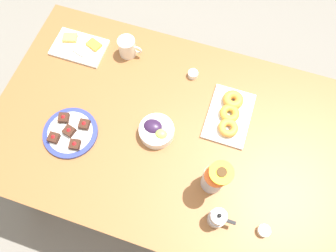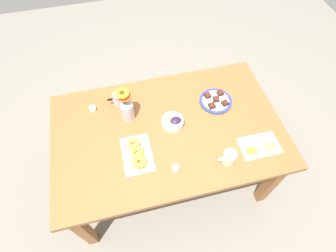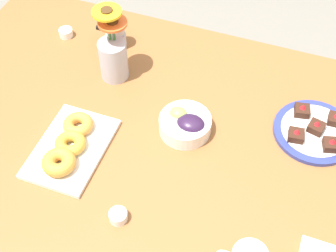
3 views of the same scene
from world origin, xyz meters
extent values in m
plane|color=slate|center=(0.00, 0.00, 0.00)|extent=(6.00, 6.00, 0.00)
cube|color=brown|center=(0.00, 0.00, 0.72)|extent=(1.60, 1.00, 0.04)
cube|color=brown|center=(-0.72, -0.42, 0.35)|extent=(0.07, 0.07, 0.70)
cube|color=brown|center=(-0.72, 0.42, 0.35)|extent=(0.07, 0.07, 0.70)
cube|color=brown|center=(0.72, 0.42, 0.35)|extent=(0.07, 0.07, 0.70)
cylinder|color=silver|center=(-0.32, 0.33, 0.79)|extent=(0.08, 0.08, 0.10)
cylinder|color=brown|center=(-0.32, 0.33, 0.83)|extent=(0.07, 0.07, 0.00)
torus|color=silver|center=(-0.26, 0.33, 0.79)|extent=(0.05, 0.01, 0.05)
cylinder|color=white|center=(-0.04, -0.03, 0.77)|extent=(0.15, 0.15, 0.05)
ellipsoid|color=#2D1938|center=(-0.06, -0.03, 0.79)|extent=(0.08, 0.07, 0.04)
ellipsoid|color=#9EC14C|center=(-0.01, -0.05, 0.79)|extent=(0.05, 0.05, 0.04)
cube|color=white|center=(-0.56, 0.28, 0.75)|extent=(0.26, 0.17, 0.01)
cube|color=#EFB74C|center=(-0.62, 0.31, 0.76)|extent=(0.08, 0.07, 0.02)
cube|color=white|center=(-0.54, 0.26, 0.76)|extent=(0.08, 0.07, 0.01)
cube|color=orange|center=(-0.49, 0.31, 0.76)|extent=(0.08, 0.07, 0.01)
cube|color=white|center=(0.24, 0.15, 0.75)|extent=(0.19, 0.28, 0.01)
torus|color=orange|center=(0.25, 0.08, 0.77)|extent=(0.11, 0.11, 0.03)
torus|color=gold|center=(0.24, 0.15, 0.77)|extent=(0.10, 0.10, 0.03)
torus|color=orange|center=(0.24, 0.22, 0.77)|extent=(0.11, 0.11, 0.04)
cylinder|color=white|center=(0.49, -0.30, 0.75)|extent=(0.05, 0.05, 0.03)
cylinder|color=#C68923|center=(0.49, -0.30, 0.76)|extent=(0.04, 0.04, 0.01)
cylinder|color=white|center=(0.03, 0.30, 0.75)|extent=(0.05, 0.05, 0.03)
cylinder|color=maroon|center=(0.03, 0.30, 0.76)|extent=(0.04, 0.04, 0.01)
cylinder|color=navy|center=(-0.41, -0.15, 0.75)|extent=(0.24, 0.24, 0.01)
cylinder|color=white|center=(-0.41, -0.15, 0.75)|extent=(0.20, 0.20, 0.01)
cube|color=#381E14|center=(-0.46, -0.10, 0.77)|extent=(0.05, 0.05, 0.02)
cone|color=red|center=(-0.46, -0.10, 0.79)|extent=(0.02, 0.02, 0.01)
cube|color=#381E14|center=(-0.36, -0.10, 0.77)|extent=(0.05, 0.05, 0.02)
cone|color=red|center=(-0.36, -0.10, 0.79)|extent=(0.02, 0.02, 0.01)
cube|color=#381E14|center=(-0.46, -0.20, 0.77)|extent=(0.05, 0.05, 0.02)
cone|color=red|center=(-0.46, -0.20, 0.79)|extent=(0.02, 0.02, 0.01)
cube|color=#381E14|center=(-0.36, -0.20, 0.77)|extent=(0.05, 0.05, 0.02)
cone|color=red|center=(-0.36, -0.20, 0.79)|extent=(0.02, 0.02, 0.01)
cube|color=#381E14|center=(-0.41, -0.15, 0.77)|extent=(0.05, 0.05, 0.02)
cone|color=red|center=(-0.41, -0.15, 0.79)|extent=(0.02, 0.02, 0.01)
cylinder|color=#B2B2BC|center=(0.25, -0.17, 0.81)|extent=(0.09, 0.09, 0.14)
cylinder|color=#3D702D|center=(0.26, -0.19, 0.93)|extent=(0.01, 0.01, 0.10)
cylinder|color=yellow|center=(0.26, -0.19, 0.98)|extent=(0.09, 0.09, 0.01)
cylinder|color=#472D14|center=(0.26, -0.19, 0.99)|extent=(0.04, 0.04, 0.01)
cylinder|color=#3D702D|center=(0.25, -0.19, 0.91)|extent=(0.01, 0.01, 0.06)
cylinder|color=orange|center=(0.25, -0.19, 0.94)|extent=(0.09, 0.09, 0.01)
cylinder|color=#472D14|center=(0.25, -0.19, 0.95)|extent=(0.04, 0.04, 0.01)
cylinder|color=#B7B7BC|center=(0.30, -0.31, 0.77)|extent=(0.07, 0.07, 0.05)
cylinder|color=#B7B7BC|center=(0.30, -0.31, 0.79)|extent=(0.05, 0.05, 0.01)
cylinder|color=#B7B7BC|center=(0.30, -0.31, 0.82)|extent=(0.06, 0.06, 0.04)
sphere|color=black|center=(0.30, -0.31, 0.85)|extent=(0.02, 0.02, 0.02)
cube|color=black|center=(0.36, -0.31, 0.80)|extent=(0.04, 0.01, 0.01)
camera|label=1|loc=(0.18, -0.53, 2.09)|focal=35.00mm
camera|label=2|loc=(0.24, 0.97, 2.27)|focal=28.00mm
camera|label=3|loc=(-0.29, 0.80, 1.83)|focal=50.00mm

